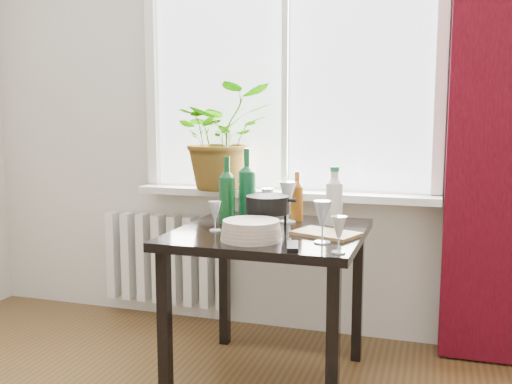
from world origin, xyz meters
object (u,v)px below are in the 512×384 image
(plate_stack, at_px, (251,230))
(fondue_pot, at_px, (268,212))
(wine_bottle_left, at_px, (227,190))
(wineglass_back_center, at_px, (288,201))
(potted_plant, at_px, (222,137))
(cleaning_bottle, at_px, (334,196))
(wineglass_back_left, at_px, (267,203))
(bottle_amber, at_px, (297,196))
(wineglass_front_left, at_px, (215,216))
(radiator, at_px, (167,259))
(cutting_board, at_px, (326,234))
(wineglass_far_right, at_px, (339,234))
(table, at_px, (270,249))
(tv_remote, at_px, (293,246))
(wineglass_front_right, at_px, (322,221))
(wine_bottle_right, at_px, (247,184))

(plate_stack, xyz_separation_m, fondue_pot, (-0.00, 0.25, 0.04))
(wine_bottle_left, relative_size, wineglass_back_center, 1.59)
(potted_plant, distance_m, cleaning_bottle, 0.83)
(plate_stack, bearing_deg, wineglass_back_left, 99.24)
(bottle_amber, distance_m, wineglass_front_left, 0.48)
(wine_bottle_left, distance_m, bottle_amber, 0.36)
(wine_bottle_left, height_order, plate_stack, wine_bottle_left)
(radiator, xyz_separation_m, wineglass_front_left, (0.62, -0.73, 0.43))
(wineglass_back_center, height_order, cutting_board, wineglass_back_center)
(wineglass_back_center, bearing_deg, wineglass_far_right, -58.31)
(table, bearing_deg, wineglass_front_left, -155.58)
(table, bearing_deg, radiator, 143.46)
(tv_remote, distance_m, cutting_board, 0.29)
(potted_plant, height_order, cleaning_bottle, potted_plant)
(bottle_amber, xyz_separation_m, tv_remote, (0.13, -0.59, -0.12))
(wineglass_front_right, bearing_deg, wineglass_back_center, 121.67)
(table, height_order, potted_plant, potted_plant)
(wineglass_back_center, bearing_deg, wine_bottle_right, -173.40)
(wine_bottle_left, xyz_separation_m, wineglass_far_right, (0.62, -0.45, -0.09))
(potted_plant, distance_m, wineglass_back_center, 0.66)
(wineglass_far_right, distance_m, tv_remote, 0.20)
(plate_stack, height_order, cutting_board, plate_stack)
(wine_bottle_left, height_order, wineglass_far_right, wine_bottle_left)
(wineglass_back_left, relative_size, fondue_pot, 0.67)
(radiator, height_order, wine_bottle_right, wine_bottle_right)
(wine_bottle_left, bearing_deg, fondue_pot, -20.26)
(wineglass_far_right, bearing_deg, wineglass_back_center, 121.69)
(radiator, relative_size, fondue_pot, 3.45)
(wineglass_front_right, height_order, fondue_pot, wineglass_front_right)
(bottle_amber, xyz_separation_m, wineglass_back_left, (-0.17, 0.04, -0.05))
(wine_bottle_left, distance_m, wineglass_front_left, 0.22)
(radiator, xyz_separation_m, wineglass_back_left, (0.75, -0.33, 0.44))
(wine_bottle_right, distance_m, cleaning_bottle, 0.44)
(radiator, distance_m, potted_plant, 0.87)
(fondue_pot, bearing_deg, wineglass_far_right, -42.26)
(bottle_amber, relative_size, wineglass_far_right, 1.72)
(wineglass_far_right, height_order, tv_remote, wineglass_far_right)
(tv_remote, bearing_deg, cutting_board, 60.26)
(radiator, xyz_separation_m, wine_bottle_left, (0.60, -0.53, 0.53))
(bottle_amber, distance_m, cutting_board, 0.39)
(table, height_order, bottle_amber, bottle_amber)
(wineglass_back_center, bearing_deg, fondue_pot, -102.83)
(potted_plant, height_order, wine_bottle_left, potted_plant)
(tv_remote, bearing_deg, plate_stack, 142.70)
(wineglass_front_left, distance_m, plate_stack, 0.25)
(wineglass_back_left, distance_m, wineglass_front_left, 0.43)
(wineglass_back_center, bearing_deg, wineglass_back_left, 145.12)
(bottle_amber, distance_m, fondue_pot, 0.27)
(wineglass_front_right, bearing_deg, radiator, 143.79)
(wine_bottle_left, distance_m, cutting_board, 0.56)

